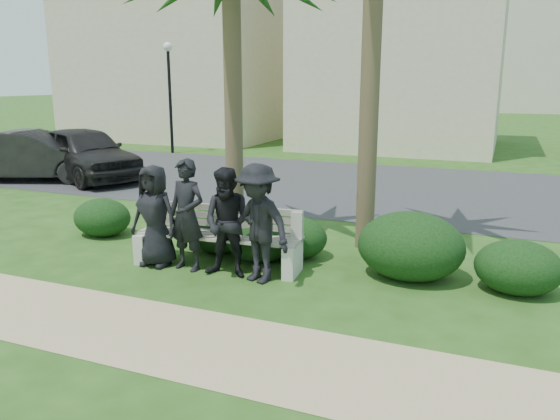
% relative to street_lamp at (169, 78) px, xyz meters
% --- Properties ---
extents(ground, '(160.00, 160.00, 0.00)m').
position_rel_street_lamp_xyz_m(ground, '(9.00, -12.00, -2.94)').
color(ground, '#254814').
rests_on(ground, ground).
extents(footpath, '(30.00, 1.60, 0.01)m').
position_rel_street_lamp_xyz_m(footpath, '(9.00, -13.80, -2.94)').
color(footpath, tan).
rests_on(footpath, ground).
extents(asphalt_street, '(160.00, 8.00, 0.01)m').
position_rel_street_lamp_xyz_m(asphalt_street, '(9.00, -4.00, -2.94)').
color(asphalt_street, '#2D2D30').
rests_on(asphalt_street, ground).
extents(stucco_bldg_left, '(10.40, 8.40, 7.30)m').
position_rel_street_lamp_xyz_m(stucco_bldg_left, '(-3.00, 6.00, 0.72)').
color(stucco_bldg_left, beige).
rests_on(stucco_bldg_left, ground).
extents(stucco_bldg_right, '(8.40, 8.40, 7.30)m').
position_rel_street_lamp_xyz_m(stucco_bldg_right, '(8.00, 6.00, 0.72)').
color(stucco_bldg_right, beige).
rests_on(stucco_bldg_right, ground).
extents(street_lamp, '(0.36, 0.36, 4.29)m').
position_rel_street_lamp_xyz_m(street_lamp, '(0.00, 0.00, 0.00)').
color(street_lamp, black).
rests_on(street_lamp, ground).
extents(park_bench, '(2.68, 0.85, 0.92)m').
position_rel_street_lamp_xyz_m(park_bench, '(8.33, -11.43, -2.53)').
color(park_bench, gray).
rests_on(park_bench, ground).
extents(man_a, '(0.79, 0.52, 1.60)m').
position_rel_street_lamp_xyz_m(man_a, '(7.39, -11.74, -2.14)').
color(man_a, black).
rests_on(man_a, ground).
extents(man_b, '(0.68, 0.49, 1.72)m').
position_rel_street_lamp_xyz_m(man_b, '(7.95, -11.71, -2.08)').
color(man_b, black).
rests_on(man_b, ground).
extents(man_c, '(0.85, 0.69, 1.64)m').
position_rel_street_lamp_xyz_m(man_c, '(8.70, -11.76, -2.12)').
color(man_c, black).
rests_on(man_c, ground).
extents(man_d, '(1.26, 0.95, 1.73)m').
position_rel_street_lamp_xyz_m(man_d, '(9.17, -11.78, -2.08)').
color(man_d, black).
rests_on(man_d, ground).
extents(hedge_a, '(1.11, 0.92, 0.72)m').
position_rel_street_lamp_xyz_m(hedge_a, '(5.44, -10.68, -2.58)').
color(hedge_a, black).
rests_on(hedge_a, ground).
extents(hedge_b, '(1.24, 1.02, 0.81)m').
position_rel_street_lamp_xyz_m(hedge_b, '(7.95, -10.70, -2.54)').
color(hedge_b, black).
rests_on(hedge_b, ground).
extents(hedge_c, '(1.08, 0.89, 0.70)m').
position_rel_street_lamp_xyz_m(hedge_c, '(9.27, -10.52, -2.59)').
color(hedge_c, black).
rests_on(hedge_c, ground).
extents(hedge_d, '(1.11, 0.92, 0.73)m').
position_rel_street_lamp_xyz_m(hedge_d, '(8.77, -10.90, -2.58)').
color(hedge_d, black).
rests_on(hedge_d, ground).
extents(hedge_e, '(1.57, 1.30, 1.02)m').
position_rel_street_lamp_xyz_m(hedge_e, '(11.19, -10.77, -2.43)').
color(hedge_e, black).
rests_on(hedge_e, ground).
extents(hedge_f, '(1.16, 0.96, 0.76)m').
position_rel_street_lamp_xyz_m(hedge_f, '(12.66, -10.81, -2.56)').
color(hedge_f, black).
rests_on(hedge_f, ground).
extents(car_a, '(4.90, 3.53, 1.55)m').
position_rel_street_lamp_xyz_m(car_a, '(0.98, -6.07, -2.17)').
color(car_a, black).
rests_on(car_a, ground).
extents(car_b, '(4.62, 2.99, 1.44)m').
position_rel_street_lamp_xyz_m(car_b, '(-0.25, -6.74, -2.22)').
color(car_b, black).
rests_on(car_b, ground).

